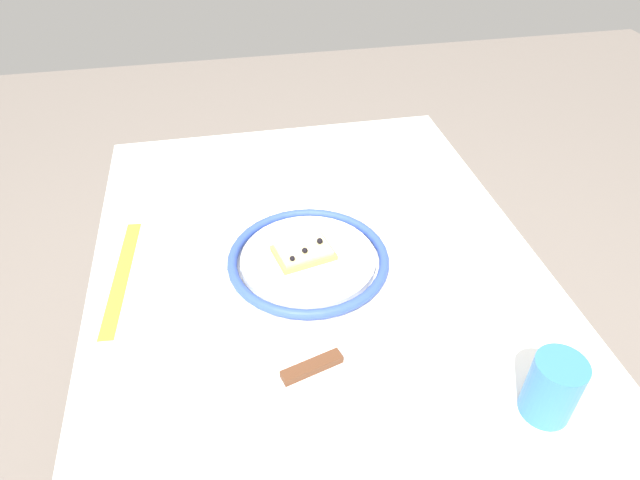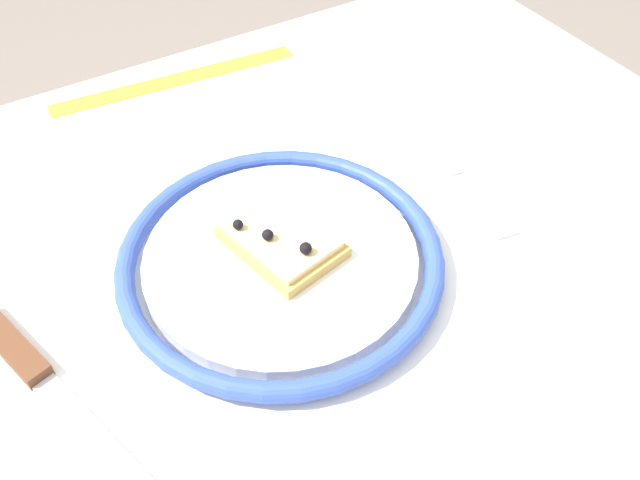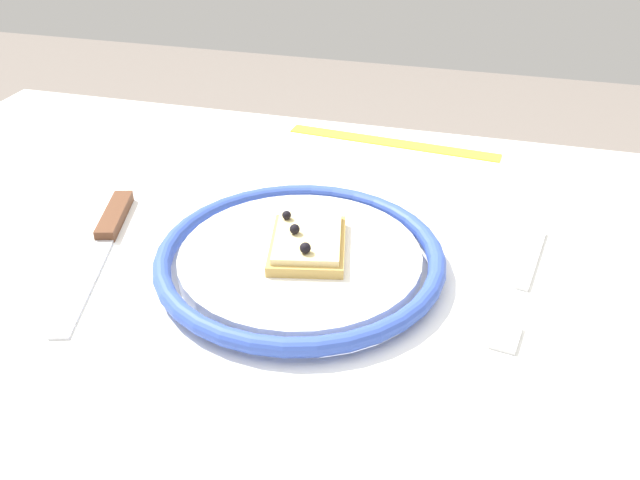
{
  "view_description": "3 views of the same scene",
  "coord_description": "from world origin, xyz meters",
  "px_view_note": "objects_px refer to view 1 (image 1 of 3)",
  "views": [
    {
      "loc": [
        0.64,
        -0.13,
        1.37
      ],
      "look_at": [
        -0.05,
        0.01,
        0.78
      ],
      "focal_mm": 30.47,
      "sensor_mm": 36.0,
      "label": 1
    },
    {
      "loc": [
        0.13,
        0.33,
        1.19
      ],
      "look_at": [
        -0.07,
        -0.0,
        0.78
      ],
      "focal_mm": 38.79,
      "sensor_mm": 36.0,
      "label": 2
    },
    {
      "loc": [
        -0.2,
        0.49,
        1.11
      ],
      "look_at": [
        -0.06,
        -0.01,
        0.78
      ],
      "focal_mm": 37.68,
      "sensor_mm": 36.0,
      "label": 3
    }
  ],
  "objects_px": {
    "pizza_slice_near": "(304,252)",
    "fork": "(277,198)",
    "knife": "(333,359)",
    "plate": "(308,259)",
    "cup": "(553,388)",
    "measuring_tape": "(122,276)",
    "dining_table": "(322,321)"
  },
  "relations": [
    {
      "from": "measuring_tape",
      "to": "fork",
      "type": "bearing_deg",
      "value": 126.1
    },
    {
      "from": "pizza_slice_near",
      "to": "knife",
      "type": "bearing_deg",
      "value": 0.98
    },
    {
      "from": "plate",
      "to": "fork",
      "type": "bearing_deg",
      "value": -172.81
    },
    {
      "from": "plate",
      "to": "knife",
      "type": "distance_m",
      "value": 0.21
    },
    {
      "from": "plate",
      "to": "cup",
      "type": "distance_m",
      "value": 0.42
    },
    {
      "from": "dining_table",
      "to": "fork",
      "type": "distance_m",
      "value": 0.27
    },
    {
      "from": "dining_table",
      "to": "knife",
      "type": "height_order",
      "value": "knife"
    },
    {
      "from": "pizza_slice_near",
      "to": "measuring_tape",
      "type": "relative_size",
      "value": 0.38
    },
    {
      "from": "knife",
      "to": "cup",
      "type": "distance_m",
      "value": 0.29
    },
    {
      "from": "dining_table",
      "to": "fork",
      "type": "relative_size",
      "value": 5.26
    },
    {
      "from": "dining_table",
      "to": "cup",
      "type": "distance_m",
      "value": 0.41
    },
    {
      "from": "pizza_slice_near",
      "to": "fork",
      "type": "bearing_deg",
      "value": -174.6
    },
    {
      "from": "dining_table",
      "to": "cup",
      "type": "bearing_deg",
      "value": 37.77
    },
    {
      "from": "knife",
      "to": "cup",
      "type": "relative_size",
      "value": 2.51
    },
    {
      "from": "knife",
      "to": "cup",
      "type": "bearing_deg",
      "value": 62.58
    },
    {
      "from": "pizza_slice_near",
      "to": "fork",
      "type": "height_order",
      "value": "pizza_slice_near"
    },
    {
      "from": "plate",
      "to": "measuring_tape",
      "type": "bearing_deg",
      "value": -96.11
    },
    {
      "from": "dining_table",
      "to": "knife",
      "type": "bearing_deg",
      "value": -6.55
    },
    {
      "from": "dining_table",
      "to": "measuring_tape",
      "type": "bearing_deg",
      "value": -102.24
    },
    {
      "from": "plate",
      "to": "pizza_slice_near",
      "type": "distance_m",
      "value": 0.02
    },
    {
      "from": "dining_table",
      "to": "pizza_slice_near",
      "type": "relative_size",
      "value": 9.8
    },
    {
      "from": "dining_table",
      "to": "fork",
      "type": "xyz_separation_m",
      "value": [
        -0.24,
        -0.04,
        0.11
      ]
    },
    {
      "from": "knife",
      "to": "measuring_tape",
      "type": "bearing_deg",
      "value": -128.05
    },
    {
      "from": "measuring_tape",
      "to": "dining_table",
      "type": "bearing_deg",
      "value": 82.78
    },
    {
      "from": "plate",
      "to": "cup",
      "type": "height_order",
      "value": "cup"
    },
    {
      "from": "dining_table",
      "to": "knife",
      "type": "distance_m",
      "value": 0.2
    },
    {
      "from": "cup",
      "to": "knife",
      "type": "bearing_deg",
      "value": -117.42
    },
    {
      "from": "dining_table",
      "to": "fork",
      "type": "bearing_deg",
      "value": -170.18
    },
    {
      "from": "fork",
      "to": "measuring_tape",
      "type": "bearing_deg",
      "value": -58.91
    },
    {
      "from": "fork",
      "to": "cup",
      "type": "bearing_deg",
      "value": 26.85
    },
    {
      "from": "fork",
      "to": "cup",
      "type": "height_order",
      "value": "cup"
    },
    {
      "from": "cup",
      "to": "fork",
      "type": "bearing_deg",
      "value": -153.15
    }
  ]
}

